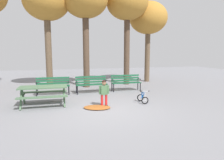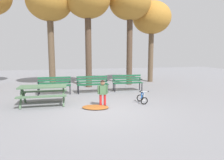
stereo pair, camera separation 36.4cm
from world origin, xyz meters
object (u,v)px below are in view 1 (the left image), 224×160
(picnic_table, at_px, (43,91))
(park_bench_far_left, at_px, (53,84))
(child_standing, at_px, (104,91))
(kids_bicycle, at_px, (143,98))
(park_bench_left, at_px, (91,83))
(park_bench_right, at_px, (126,81))

(picnic_table, relative_size, park_bench_far_left, 1.14)
(park_bench_far_left, bearing_deg, child_standing, -56.21)
(child_standing, xyz_separation_m, kids_bicycle, (1.68, 0.17, -0.40))
(picnic_table, distance_m, park_bench_left, 2.99)
(picnic_table, relative_size, park_bench_left, 1.14)
(kids_bicycle, bearing_deg, park_bench_right, 85.28)
(picnic_table, bearing_deg, park_bench_right, 26.42)
(picnic_table, xyz_separation_m, kids_bicycle, (3.92, -0.63, -0.39))
(park_bench_right, xyz_separation_m, kids_bicycle, (-0.22, -2.69, -0.31))
(picnic_table, bearing_deg, park_bench_far_left, 80.42)
(child_standing, bearing_deg, park_bench_left, 89.98)
(park_bench_far_left, bearing_deg, park_bench_right, 0.36)
(picnic_table, bearing_deg, park_bench_left, 41.47)
(park_bench_left, height_order, park_bench_right, same)
(child_standing, bearing_deg, park_bench_far_left, 123.79)
(picnic_table, bearing_deg, child_standing, -19.60)
(picnic_table, height_order, park_bench_far_left, park_bench_far_left)
(park_bench_far_left, xyz_separation_m, park_bench_left, (1.90, -0.06, 0.00))
(park_bench_left, bearing_deg, kids_bicycle, -57.22)
(picnic_table, relative_size, park_bench_right, 1.14)
(kids_bicycle, bearing_deg, park_bench_left, 122.78)
(park_bench_right, bearing_deg, park_bench_far_left, -179.64)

